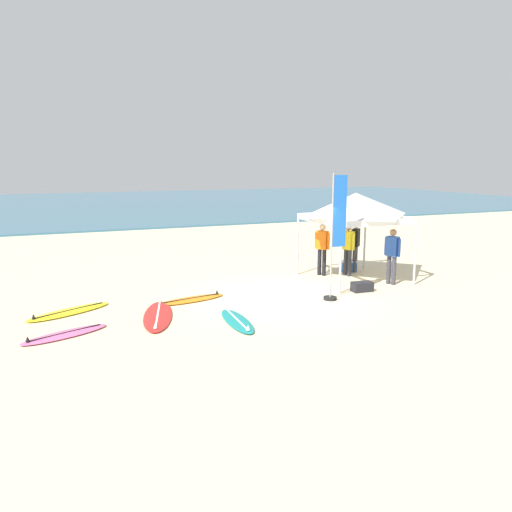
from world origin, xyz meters
TOP-DOWN VIEW (x-y plane):
  - ground_plane at (0.00, 0.00)m, footprint 80.00×80.00m
  - sea at (0.00, 33.58)m, footprint 80.00×36.00m
  - canopy_tent at (3.04, 1.08)m, footprint 2.75×2.75m
  - surfboard_yellow at (-5.49, 0.71)m, footprint 2.19×1.48m
  - surfboard_orange at (-2.37, 0.64)m, footprint 2.00×0.89m
  - surfboard_red at (-3.51, -0.46)m, footprint 1.26×2.57m
  - surfboard_pink at (-5.63, -1.00)m, footprint 1.95×1.17m
  - surfboard_teal at (-1.88, -1.57)m, footprint 0.61×1.96m
  - person_orange at (2.41, 1.98)m, footprint 0.37×0.49m
  - person_blue at (3.75, 0.10)m, footprint 0.33×0.52m
  - person_black at (3.71, 2.00)m, footprint 0.43×0.41m
  - person_yellow at (3.16, 1.60)m, footprint 0.30×0.54m
  - banner_flag at (1.25, -0.70)m, footprint 0.60×0.36m
  - gear_bag_near_tent at (2.44, -0.30)m, footprint 0.62×0.35m
  - cooler_box at (3.51, 2.09)m, footprint 0.50×0.36m

SIDE VIEW (x-z plane):
  - ground_plane at x=0.00m, z-range 0.00..0.00m
  - surfboard_red at x=-3.51m, z-range -0.06..0.13m
  - surfboard_yellow at x=-5.49m, z-range -0.06..0.13m
  - surfboard_teal at x=-1.88m, z-range -0.06..0.13m
  - surfboard_orange at x=-2.37m, z-range -0.06..0.13m
  - surfboard_pink at x=-5.63m, z-range -0.06..0.13m
  - sea at x=0.00m, z-range 0.00..0.10m
  - gear_bag_near_tent at x=2.44m, z-range 0.00..0.28m
  - cooler_box at x=3.51m, z-range 0.00..0.39m
  - person_orange at x=2.41m, z-range 0.13..1.84m
  - person_blue at x=3.75m, z-range 0.13..1.84m
  - person_black at x=3.71m, z-range 0.13..1.84m
  - person_yellow at x=3.16m, z-range 0.13..1.84m
  - banner_flag at x=1.25m, z-range -0.13..3.27m
  - canopy_tent at x=3.04m, z-range 1.01..3.76m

